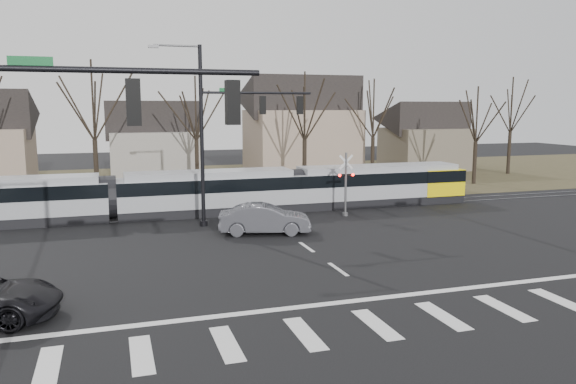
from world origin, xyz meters
name	(u,v)px	position (x,y,z in m)	size (l,w,h in m)	color
ground	(358,283)	(0.00, 0.00, 0.00)	(140.00, 140.00, 0.00)	black
grass_verge	(213,181)	(0.00, 32.00, 0.01)	(140.00, 28.00, 0.01)	#38331E
crosswalk	(410,320)	(0.00, -4.00, 0.01)	(27.00, 2.60, 0.01)	silver
stop_line	(379,298)	(0.00, -1.80, 0.01)	(28.00, 0.35, 0.01)	silver
lane_dashes	(256,211)	(0.00, 16.00, 0.01)	(0.18, 30.00, 0.01)	silver
rail_pair	(257,211)	(0.00, 15.80, 0.03)	(90.00, 1.52, 0.06)	#59595E
tram	(207,191)	(-3.19, 16.00, 1.51)	(36.63, 2.72, 2.78)	gray
sedan	(265,219)	(-1.17, 9.48, 0.81)	(5.19, 2.88, 1.62)	#48494F
signal_pole_near_left	(41,158)	(-10.41, -6.00, 5.70)	(9.28, 0.44, 10.20)	black
signal_pole_far	(229,126)	(-2.41, 12.50, 5.70)	(9.28, 0.44, 10.20)	black
rail_crossing_signal	(346,186)	(5.00, 12.79, 1.89)	(1.08, 0.36, 4.00)	#59595B
tree_row	(249,129)	(2.00, 26.00, 5.00)	(59.20, 7.20, 10.00)	black
house_b	(153,137)	(-5.00, 36.00, 3.97)	(8.64, 7.56, 7.65)	gray
house_c	(301,123)	(9.00, 33.00, 5.23)	(10.80, 8.64, 10.10)	gray
house_d	(425,133)	(24.00, 35.00, 3.97)	(8.64, 7.56, 7.65)	brown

